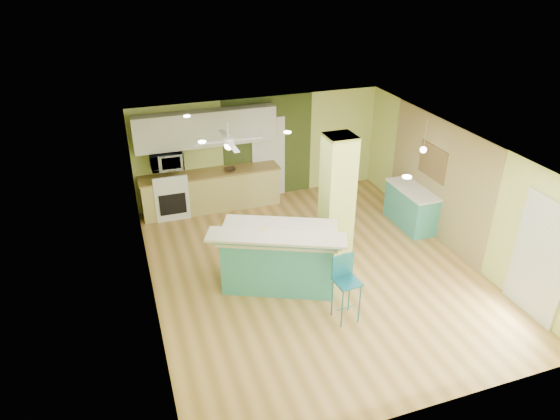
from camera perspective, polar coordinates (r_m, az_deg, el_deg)
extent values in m
cube|color=olive|center=(9.71, 3.88, -6.93)|extent=(6.00, 7.00, 0.01)
cube|color=white|center=(8.54, 4.41, 7.07)|extent=(6.00, 7.00, 0.01)
cube|color=#D0DE77|center=(12.07, -2.31, 7.05)|extent=(6.00, 0.01, 2.50)
cube|color=#D0DE77|center=(6.55, 16.33, -14.15)|extent=(6.00, 0.01, 2.50)
cube|color=#D0DE77|center=(8.48, -15.01, -3.47)|extent=(0.01, 7.00, 2.50)
cube|color=#D0DE77|center=(10.50, 19.45, 2.14)|extent=(0.01, 7.00, 2.50)
cube|color=#927D53|center=(10.92, 17.53, 3.43)|extent=(0.02, 3.40, 2.50)
cube|color=#3D4C1E|center=(12.11, -1.38, 7.13)|extent=(2.20, 0.02, 2.50)
cube|color=white|center=(12.18, -1.32, 5.99)|extent=(0.82, 0.05, 2.00)
cube|color=silver|center=(9.12, 27.58, -5.04)|extent=(0.04, 1.08, 2.10)
cube|color=#D1E068|center=(9.71, 6.54, 1.52)|extent=(0.55, 0.55, 2.50)
cube|color=tan|center=(11.83, -7.85, 2.14)|extent=(3.20, 0.60, 0.90)
cube|color=olive|center=(11.64, -8.00, 4.23)|extent=(3.25, 0.63, 0.04)
cube|color=white|center=(11.72, -12.39, 1.47)|extent=(0.76, 0.64, 0.90)
cube|color=black|center=(11.44, -12.15, 0.64)|extent=(0.59, 0.02, 0.50)
cube|color=white|center=(11.22, -12.46, 3.30)|extent=(0.76, 0.06, 0.18)
cube|color=silver|center=(11.39, -8.46, 9.22)|extent=(3.20, 0.34, 0.80)
imported|color=white|center=(11.36, -12.84, 5.54)|extent=(0.70, 0.48, 0.39)
cylinder|color=white|center=(10.09, -5.97, 9.03)|extent=(0.03, 0.03, 0.40)
cylinder|color=white|center=(10.15, -5.92, 7.96)|extent=(0.24, 0.24, 0.10)
sphere|color=white|center=(10.19, -5.89, 7.33)|extent=(0.18, 0.18, 0.18)
cylinder|color=silver|center=(10.51, 16.28, 8.21)|extent=(0.01, 0.01, 0.62)
sphere|color=white|center=(10.61, 16.06, 6.64)|extent=(0.14, 0.14, 0.14)
cube|color=brown|center=(10.94, 17.07, 5.26)|extent=(0.03, 0.90, 0.70)
cube|color=teal|center=(9.09, -0.13, -5.57)|extent=(2.18, 1.69, 1.03)
cube|color=beige|center=(8.80, -0.13, -2.60)|extent=(2.33, 1.84, 0.06)
cube|color=teal|center=(8.36, -0.44, -3.57)|extent=(2.07, 1.05, 0.15)
cube|color=beige|center=(8.32, -0.44, -3.16)|extent=(2.34, 1.41, 0.05)
cylinder|color=#1C687F|center=(8.22, 7.11, -11.20)|extent=(0.02, 0.02, 0.73)
cylinder|color=#1C687F|center=(8.37, 9.08, -10.58)|extent=(0.02, 0.02, 0.73)
cylinder|color=#1C687F|center=(8.44, 5.99, -9.95)|extent=(0.02, 0.02, 0.73)
cylinder|color=#1C687F|center=(8.58, 7.92, -9.37)|extent=(0.02, 0.02, 0.73)
cube|color=#1C687F|center=(8.17, 7.69, -8.15)|extent=(0.42, 0.42, 0.03)
cube|color=#1C687F|center=(8.17, 7.17, -6.26)|extent=(0.39, 0.06, 0.41)
cube|color=teal|center=(11.39, 14.68, 0.25)|extent=(0.55, 1.33, 0.85)
cube|color=white|center=(11.20, 14.95, 2.27)|extent=(0.59, 1.38, 0.04)
imported|color=#392817|center=(11.63, -5.73, 4.62)|extent=(0.28, 0.28, 0.06)
cylinder|color=gold|center=(8.56, -1.98, -2.65)|extent=(0.17, 0.17, 0.18)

